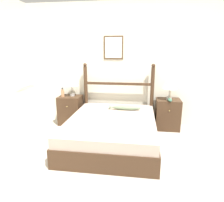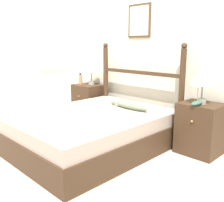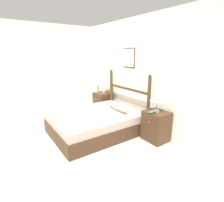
% 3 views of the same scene
% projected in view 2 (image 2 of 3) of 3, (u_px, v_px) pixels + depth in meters
% --- Properties ---
extents(ground_plane, '(16.00, 16.00, 0.00)m').
position_uv_depth(ground_plane, '(54.00, 167.00, 2.85)').
color(ground_plane, '#B7AD9E').
extents(wall_back, '(6.40, 0.08, 2.55)m').
position_uv_depth(wall_back, '(153.00, 46.00, 3.77)').
color(wall_back, beige).
rests_on(wall_back, ground_plane).
extents(bed, '(1.49, 1.91, 0.46)m').
position_uv_depth(bed, '(92.00, 131.00, 3.32)').
color(bed, '#3D2819').
rests_on(bed, ground_plane).
extents(headboard, '(1.49, 0.08, 1.33)m').
position_uv_depth(headboard, '(139.00, 85.00, 3.85)').
color(headboard, '#3D2819').
rests_on(headboard, ground_plane).
extents(nightstand_left, '(0.48, 0.43, 0.62)m').
position_uv_depth(nightstand_left, '(89.00, 102.00, 4.59)').
color(nightstand_left, '#3D2819').
rests_on(nightstand_left, ground_plane).
extents(nightstand_right, '(0.48, 0.43, 0.62)m').
position_uv_depth(nightstand_right, '(200.00, 129.00, 3.15)').
color(nightstand_right, '#3D2819').
rests_on(nightstand_right, ground_plane).
extents(table_lamp_left, '(0.29, 0.29, 0.38)m').
position_uv_depth(table_lamp_left, '(91.00, 68.00, 4.46)').
color(table_lamp_left, gray).
rests_on(table_lamp_left, nightstand_left).
extents(table_lamp_right, '(0.29, 0.29, 0.38)m').
position_uv_depth(table_lamp_right, '(203.00, 79.00, 3.01)').
color(table_lamp_right, gray).
rests_on(table_lamp_right, nightstand_right).
extents(bottle, '(0.07, 0.07, 0.20)m').
position_uv_depth(bottle, '(80.00, 79.00, 4.55)').
color(bottle, tan).
rests_on(bottle, nightstand_left).
extents(model_boat, '(0.08, 0.22, 0.20)m').
position_uv_depth(model_boat, '(197.00, 103.00, 2.99)').
color(model_boat, '#386651').
rests_on(model_boat, nightstand_right).
extents(fish_pillow, '(0.61, 0.11, 0.09)m').
position_uv_depth(fish_pillow, '(130.00, 106.00, 3.49)').
color(fish_pillow, gray).
rests_on(fish_pillow, bed).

